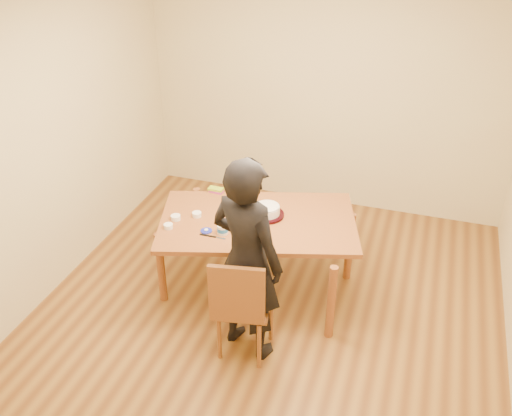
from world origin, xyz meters
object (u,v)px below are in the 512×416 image
(dining_chair, at_px, (245,305))
(dining_table, at_px, (258,222))
(cake_plate, at_px, (267,215))
(cake, at_px, (267,210))
(person, at_px, (247,260))

(dining_chair, bearing_deg, dining_table, 90.56)
(cake_plate, distance_m, cake, 0.05)
(dining_chair, relative_size, person, 0.22)
(cake, bearing_deg, dining_table, -122.53)
(cake, distance_m, person, 0.83)
(dining_chair, xyz_separation_m, person, (-0.00, 0.05, 0.40))
(dining_table, height_order, dining_chair, dining_table)
(dining_chair, relative_size, cake_plate, 1.28)
(dining_table, xyz_separation_m, dining_chair, (0.15, -0.78, -0.28))
(dining_table, height_order, cake, cake)
(dining_table, bearing_deg, person, -94.82)
(cake_plate, relative_size, cake, 1.36)
(dining_chair, bearing_deg, cake, 85.68)
(dining_table, height_order, person, person)
(cake, bearing_deg, dining_chair, -83.92)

